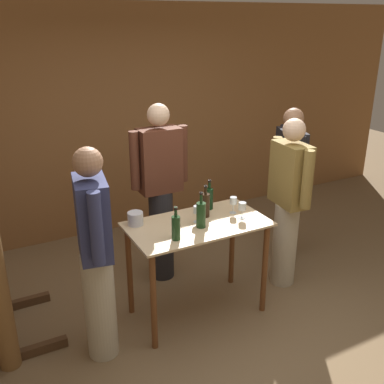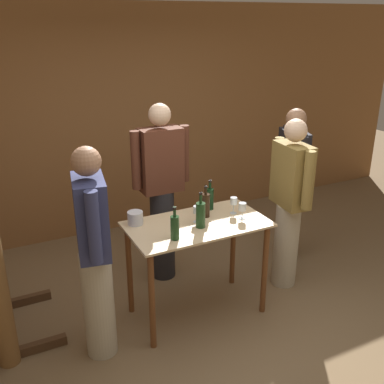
% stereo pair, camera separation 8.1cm
% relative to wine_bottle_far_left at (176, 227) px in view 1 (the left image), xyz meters
% --- Properties ---
extents(ground_plane, '(14.00, 14.00, 0.00)m').
position_rel_wine_bottle_far_left_xyz_m(ground_plane, '(0.44, -0.25, -1.00)').
color(ground_plane, brown).
extents(back_wall, '(8.40, 0.05, 2.70)m').
position_rel_wine_bottle_far_left_xyz_m(back_wall, '(0.44, 2.24, 0.35)').
color(back_wall, brown).
rests_on(back_wall, ground_plane).
extents(tasting_table, '(1.19, 0.66, 0.89)m').
position_rel_wine_bottle_far_left_xyz_m(tasting_table, '(0.29, 0.18, -0.28)').
color(tasting_table, '#D1B284').
rests_on(tasting_table, ground_plane).
extents(wine_bottle_far_left, '(0.07, 0.07, 0.28)m').
position_rel_wine_bottle_far_left_xyz_m(wine_bottle_far_left, '(0.00, 0.00, 0.00)').
color(wine_bottle_far_left, '#193819').
rests_on(wine_bottle_far_left, tasting_table).
extents(wine_bottle_left, '(0.08, 0.08, 0.31)m').
position_rel_wine_bottle_far_left_xyz_m(wine_bottle_left, '(0.28, 0.11, 0.01)').
color(wine_bottle_left, '#193819').
rests_on(wine_bottle_left, tasting_table).
extents(wine_bottle_center, '(0.07, 0.07, 0.29)m').
position_rel_wine_bottle_far_left_xyz_m(wine_bottle_center, '(0.42, 0.27, 0.01)').
color(wine_bottle_center, black).
rests_on(wine_bottle_center, tasting_table).
extents(wine_bottle_right, '(0.07, 0.07, 0.28)m').
position_rel_wine_bottle_far_left_xyz_m(wine_bottle_right, '(0.53, 0.40, -0.00)').
color(wine_bottle_right, black).
rests_on(wine_bottle_right, tasting_table).
extents(wine_glass_near_left, '(0.06, 0.06, 0.15)m').
position_rel_wine_bottle_far_left_xyz_m(wine_glass_near_left, '(0.30, 0.20, 0.00)').
color(wine_glass_near_left, silver).
rests_on(wine_glass_near_left, tasting_table).
extents(wine_glass_near_center, '(0.06, 0.06, 0.15)m').
position_rel_wine_bottle_far_left_xyz_m(wine_glass_near_center, '(0.67, 0.22, 0.00)').
color(wine_glass_near_center, silver).
rests_on(wine_glass_near_center, tasting_table).
extents(wine_glass_near_right, '(0.07, 0.07, 0.15)m').
position_rel_wine_bottle_far_left_xyz_m(wine_glass_near_right, '(0.68, 0.09, 0.00)').
color(wine_glass_near_right, silver).
rests_on(wine_glass_near_right, tasting_table).
extents(ice_bucket, '(0.13, 0.13, 0.11)m').
position_rel_wine_bottle_far_left_xyz_m(ice_bucket, '(-0.18, 0.40, -0.05)').
color(ice_bucket, silver).
rests_on(ice_bucket, tasting_table).
extents(person_host, '(0.25, 0.59, 1.68)m').
position_rel_wine_bottle_far_left_xyz_m(person_host, '(1.30, 0.22, -0.11)').
color(person_host, '#B7AD93').
rests_on(person_host, ground_plane).
extents(person_visitor_with_scarf, '(0.34, 0.56, 1.67)m').
position_rel_wine_bottle_far_left_xyz_m(person_visitor_with_scarf, '(1.66, 0.66, -0.11)').
color(person_visitor_with_scarf, '#4C4742').
rests_on(person_visitor_with_scarf, ground_plane).
extents(person_visitor_bearded, '(0.59, 0.24, 1.80)m').
position_rel_wine_bottle_far_left_xyz_m(person_visitor_bearded, '(0.26, 0.89, -0.04)').
color(person_visitor_bearded, '#232328').
rests_on(person_visitor_bearded, ground_plane).
extents(person_visitor_near_door, '(0.29, 0.58, 1.71)m').
position_rel_wine_bottle_far_left_xyz_m(person_visitor_near_door, '(-0.63, 0.05, -0.09)').
color(person_visitor_near_door, '#B7AD93').
rests_on(person_visitor_near_door, ground_plane).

